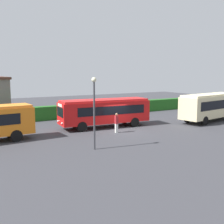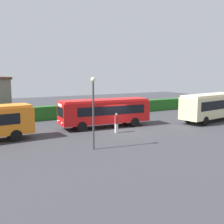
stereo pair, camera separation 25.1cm
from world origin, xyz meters
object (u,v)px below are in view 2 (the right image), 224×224
at_px(bus_red, 105,111).
at_px(bus_cream, 211,106).
at_px(person_center, 116,122).
at_px(lamppost, 93,105).

height_order(bus_red, bus_cream, bus_cream).
distance_m(bus_red, bus_cream, 12.89).
xyz_separation_m(bus_red, person_center, (-0.39, -3.03, -0.71)).
bearing_deg(lamppost, bus_cream, 13.35).
distance_m(bus_red, lamppost, 8.90).
relative_size(bus_red, lamppost, 1.81).
relative_size(bus_red, bus_cream, 1.06).
xyz_separation_m(bus_red, bus_cream, (12.51, -3.11, 0.14)).
bearing_deg(bus_cream, person_center, 170.61).
height_order(person_center, lamppost, lamppost).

